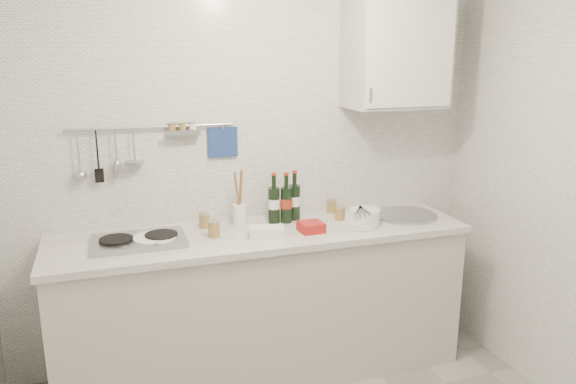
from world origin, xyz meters
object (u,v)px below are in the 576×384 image
Objects in this scene: plate_stack_hob at (154,240)px; plate_stack_sink at (363,218)px; wall_cabinet at (397,50)px; utensil_crock at (240,212)px; wine_bottles at (285,197)px.

plate_stack_sink is at bearing -3.20° from plate_stack_hob.
plate_stack_sink is (-0.29, -0.21, -0.98)m from wall_cabinet.
wall_cabinet reaches higher than plate_stack_sink.
plate_stack_hob is 0.75× the size of utensil_crock.
wall_cabinet is 1.38m from utensil_crock.
plate_stack_sink reaches higher than plate_stack_hob.
plate_stack_hob is at bearing -174.83° from wall_cabinet.
wall_cabinet reaches higher than utensil_crock.
plate_stack_hob is (-1.52, -0.14, -1.01)m from wall_cabinet.
plate_stack_hob is at bearing -160.91° from utensil_crock.
utensil_crock is (-0.70, 0.25, 0.03)m from plate_stack_sink.
wall_cabinet is 2.89× the size of plate_stack_sink.
wine_bottles is at bearing 178.70° from wall_cabinet.
wall_cabinet is 2.05× the size of utensil_crock.
utensil_crock is at bearing 160.26° from plate_stack_sink.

